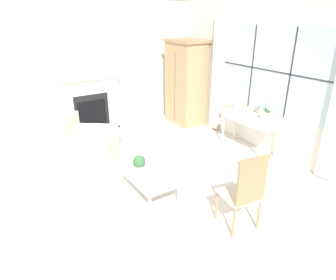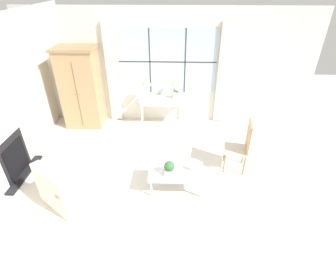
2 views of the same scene
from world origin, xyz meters
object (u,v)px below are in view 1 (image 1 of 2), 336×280
at_px(fireplace, 90,99).
at_px(coffee_table, 149,176).
at_px(armoire, 186,83).
at_px(armchair_upholstered, 88,144).
at_px(pillar_candle, 160,177).
at_px(console_table, 251,120).
at_px(potted_plant_small, 139,164).
at_px(side_chair_wooden, 245,190).
at_px(potted_orchid, 265,110).
at_px(table_lamp, 237,90).

bearing_deg(fireplace, coffee_table, -4.78).
xyz_separation_m(armoire, armchair_upholstered, (0.60, -2.69, -0.74)).
bearing_deg(pillar_candle, armchair_upholstered, -170.76).
height_order(console_table, coffee_table, console_table).
bearing_deg(potted_plant_small, fireplace, 173.47).
distance_m(fireplace, side_chair_wooden, 4.45).
bearing_deg(armchair_upholstered, side_chair_wooden, 16.93).
bearing_deg(armchair_upholstered, pillar_candle, 9.24).
relative_size(armoire, side_chair_wooden, 1.89).
relative_size(fireplace, potted_plant_small, 8.61).
height_order(console_table, potted_orchid, potted_orchid).
bearing_deg(armchair_upholstered, console_table, 62.48).
relative_size(console_table, pillar_candle, 7.72).
xyz_separation_m(fireplace, pillar_candle, (3.44, -0.23, -0.27)).
bearing_deg(table_lamp, armoire, -178.21).
bearing_deg(table_lamp, fireplace, -137.95).
xyz_separation_m(potted_orchid, potted_plant_small, (-0.04, -2.60, -0.39)).
bearing_deg(console_table, pillar_candle, -75.79).
height_order(potted_orchid, pillar_candle, potted_orchid).
xyz_separation_m(table_lamp, potted_orchid, (0.67, 0.08, -0.23)).
distance_m(armchair_upholstered, potted_plant_small, 1.70).
bearing_deg(potted_plant_small, potted_orchid, 89.14).
relative_size(potted_orchid, side_chair_wooden, 0.49).
distance_m(console_table, pillar_candle, 2.52).
distance_m(fireplace, console_table, 3.58).
distance_m(fireplace, pillar_candle, 3.46).
xyz_separation_m(armchair_upholstered, potted_plant_small, (1.66, 0.22, 0.26)).
height_order(armchair_upholstered, coffee_table, armchair_upholstered).
xyz_separation_m(armoire, table_lamp, (1.63, 0.05, 0.15)).
xyz_separation_m(fireplace, table_lamp, (2.41, 2.17, 0.41)).
distance_m(table_lamp, coffee_table, 2.67).
height_order(armoire, coffee_table, armoire).
bearing_deg(potted_orchid, pillar_candle, -81.87).
bearing_deg(potted_plant_small, coffee_table, 34.30).
xyz_separation_m(console_table, table_lamp, (-0.41, -0.03, 0.51)).
distance_m(coffee_table, potted_plant_small, 0.23).
bearing_deg(armoire, side_chair_wooden, -25.67).
bearing_deg(pillar_candle, armoire, 138.47).
xyz_separation_m(table_lamp, pillar_candle, (1.03, -2.40, -0.68)).
xyz_separation_m(coffee_table, pillar_candle, (0.27, 0.04, 0.11)).
relative_size(fireplace, coffee_table, 2.26).
bearing_deg(fireplace, console_table, 37.99).
bearing_deg(console_table, side_chair_wooden, -48.70).
distance_m(table_lamp, armchair_upholstered, 3.06).
height_order(fireplace, coffee_table, fireplace).
relative_size(potted_orchid, armchair_upholstered, 0.42).
relative_size(fireplace, potted_orchid, 4.27).
distance_m(console_table, armchair_upholstered, 3.14).
xyz_separation_m(potted_orchid, armchair_upholstered, (-1.70, -2.82, -0.65)).
bearing_deg(table_lamp, pillar_candle, -66.82).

